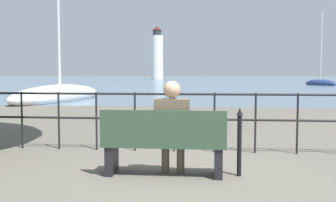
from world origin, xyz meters
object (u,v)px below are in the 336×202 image
object	(u,v)px
seated_person_left	(172,123)
harbor_lighthouse	(157,54)
sailboat_2	(320,83)
sailboat_3	(60,95)
park_bench	(164,145)
closed_umbrella	(239,138)

from	to	relation	value
seated_person_left	harbor_lighthouse	xyz separation A→B (m)	(-17.07, 127.55, 7.99)
sailboat_2	sailboat_3	size ratio (longest dim) A/B	0.79
sailboat_2	sailboat_3	xyz separation A→B (m)	(-23.15, -32.85, -0.01)
park_bench	closed_umbrella	world-z (taller)	closed_umbrella
seated_person_left	closed_umbrella	world-z (taller)	seated_person_left
sailboat_2	sailboat_3	world-z (taller)	sailboat_3
closed_umbrella	sailboat_3	size ratio (longest dim) A/B	0.07
park_bench	seated_person_left	size ratio (longest dim) A/B	1.30
sailboat_2	closed_umbrella	bearing A→B (deg)	-130.67
seated_person_left	harbor_lighthouse	distance (m)	128.94
park_bench	closed_umbrella	distance (m)	1.02
closed_umbrella	sailboat_3	bearing A→B (deg)	119.96
sailboat_3	harbor_lighthouse	bearing A→B (deg)	100.76
seated_person_left	closed_umbrella	xyz separation A→B (m)	(0.90, 0.04, -0.19)
closed_umbrella	sailboat_3	xyz separation A→B (m)	(-8.31, 14.42, -0.21)
seated_person_left	harbor_lighthouse	bearing A→B (deg)	97.62
sailboat_3	sailboat_2	bearing A→B (deg)	60.70
sailboat_3	harbor_lighthouse	xyz separation A→B (m)	(-9.66, 113.10, 8.39)
harbor_lighthouse	park_bench	bearing A→B (deg)	-82.43
seated_person_left	park_bench	bearing A→B (deg)	-146.00
closed_umbrella	sailboat_3	distance (m)	16.64
park_bench	sailboat_3	world-z (taller)	sailboat_3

